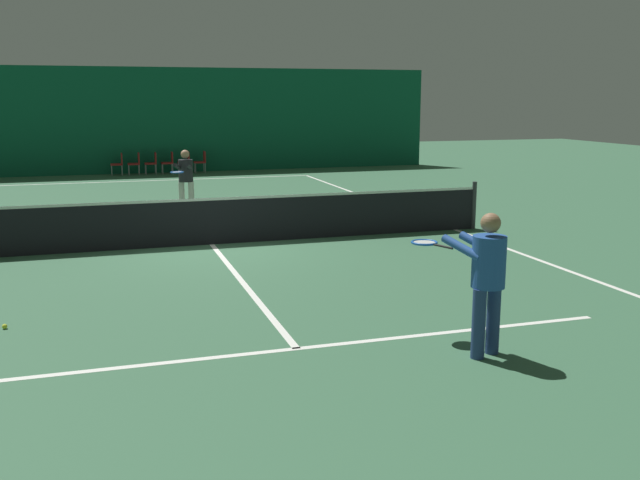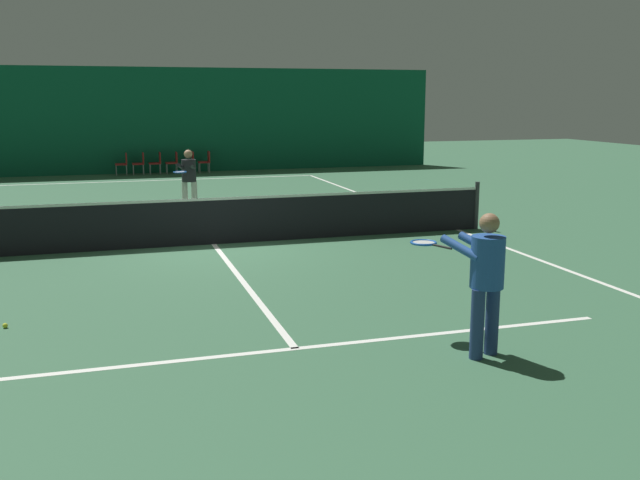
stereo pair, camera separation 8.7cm
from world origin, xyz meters
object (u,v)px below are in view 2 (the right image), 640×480
at_px(player_near, 484,273).
at_px(courtside_chair_4, 190,161).
at_px(courtside_chair_3, 173,161).
at_px(tennis_ball, 5,326).
at_px(courtside_chair_0, 123,162).
at_px(tennis_net, 213,219).
at_px(courtside_chair_5, 206,160).
at_px(player_far, 189,176).
at_px(courtside_chair_1, 140,162).
at_px(courtside_chair_2, 157,161).

bearing_deg(player_near, courtside_chair_4, -18.81).
bearing_deg(courtside_chair_3, player_near, 3.80).
bearing_deg(tennis_ball, courtside_chair_0, 83.68).
relative_size(tennis_net, courtside_chair_5, 14.29).
height_order(player_near, courtside_chair_4, player_near).
xyz_separation_m(player_far, courtside_chair_3, (0.54, 9.76, -0.45)).
bearing_deg(courtside_chair_3, player_far, -3.15).
relative_size(player_far, courtside_chair_3, 1.91).
height_order(tennis_net, tennis_ball, tennis_net).
height_order(courtside_chair_3, courtside_chair_5, same).
bearing_deg(courtside_chair_4, courtside_chair_1, -90.00).
bearing_deg(courtside_chair_3, courtside_chair_2, -90.00).
bearing_deg(tennis_net, courtside_chair_0, 95.33).
relative_size(tennis_net, player_far, 7.48).
relative_size(player_near, player_far, 1.04).
relative_size(courtside_chair_0, courtside_chair_4, 1.00).
height_order(tennis_net, courtside_chair_0, tennis_net).
bearing_deg(courtside_chair_0, courtside_chair_3, 90.00).
relative_size(courtside_chair_3, courtside_chair_4, 1.00).
relative_size(player_near, courtside_chair_4, 1.99).
bearing_deg(player_near, tennis_net, -5.47).
height_order(player_near, courtside_chair_0, player_near).
bearing_deg(tennis_net, courtside_chair_1, 92.78).
distance_m(courtside_chair_1, courtside_chair_4, 1.90).
relative_size(tennis_net, courtside_chair_0, 14.29).
bearing_deg(courtside_chair_1, courtside_chair_5, 90.00).
distance_m(courtside_chair_3, courtside_chair_5, 1.26).
xyz_separation_m(courtside_chair_2, tennis_ball, (-3.34, -18.70, -0.45)).
distance_m(tennis_net, courtside_chair_3, 14.15).
height_order(courtside_chair_0, courtside_chair_5, same).
height_order(courtside_chair_2, courtside_chair_5, same).
height_order(courtside_chair_3, courtside_chair_4, same).
bearing_deg(courtside_chair_3, tennis_ball, -11.98).
distance_m(courtside_chair_2, courtside_chair_5, 1.90).
distance_m(player_near, tennis_ball, 6.08).
height_order(courtside_chair_5, tennis_ball, courtside_chair_5).
relative_size(courtside_chair_0, courtside_chair_1, 1.00).
distance_m(tennis_net, courtside_chair_2, 14.14).
height_order(courtside_chair_3, tennis_ball, courtside_chair_3).
distance_m(courtside_chair_2, courtside_chair_4, 1.26).
bearing_deg(tennis_ball, courtside_chair_5, 74.37).
bearing_deg(tennis_net, courtside_chair_2, 90.22).
bearing_deg(courtside_chair_3, courtside_chair_1, -90.00).
bearing_deg(tennis_ball, player_near, -26.30).
xyz_separation_m(tennis_net, player_far, (0.04, 4.38, 0.42)).
distance_m(courtside_chair_1, courtside_chair_3, 1.26).
xyz_separation_m(courtside_chair_1, tennis_ball, (-2.70, -18.70, -0.45)).
bearing_deg(courtside_chair_2, tennis_net, 0.22).
distance_m(tennis_net, courtside_chair_5, 14.26).
height_order(courtside_chair_1, courtside_chair_5, same).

